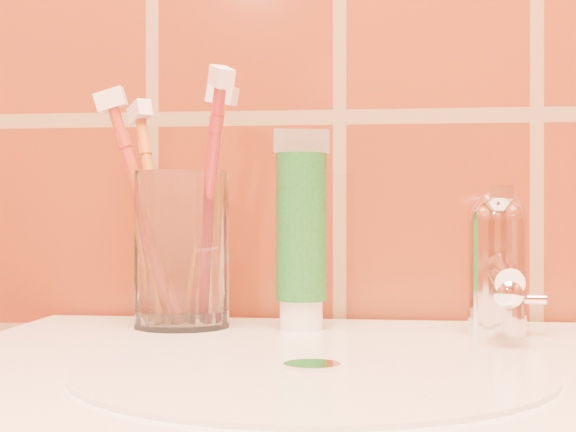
# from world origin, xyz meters

# --- Properties ---
(glass_tumbler) EXTENTS (0.10, 0.10, 0.14)m
(glass_tumbler) POSITION_xyz_m (-0.13, 1.12, 0.92)
(glass_tumbler) COLOR white
(glass_tumbler) RESTS_ON pedestal_sink
(toothpaste_tube) EXTENTS (0.05, 0.04, 0.17)m
(toothpaste_tube) POSITION_xyz_m (-0.03, 1.11, 0.93)
(toothpaste_tube) COLOR white
(toothpaste_tube) RESTS_ON pedestal_sink
(faucet) EXTENTS (0.05, 0.11, 0.12)m
(faucet) POSITION_xyz_m (0.14, 1.09, 0.91)
(faucet) COLOR white
(faucet) RESTS_ON pedestal_sink
(toothbrush_0) EXTENTS (0.14, 0.14, 0.22)m
(toothbrush_0) POSITION_xyz_m (-0.16, 1.13, 0.95)
(toothbrush_0) COLOR #C96F23
(toothbrush_0) RESTS_ON glass_tumbler
(toothbrush_1) EXTENTS (0.08, 0.07, 0.22)m
(toothbrush_1) POSITION_xyz_m (-0.11, 1.12, 0.95)
(toothbrush_1) COLOR orange
(toothbrush_1) RESTS_ON glass_tumbler
(toothbrush_2) EXTENTS (0.10, 0.09, 0.21)m
(toothbrush_2) POSITION_xyz_m (-0.16, 1.10, 0.95)
(toothbrush_2) COLOR #AB3B24
(toothbrush_2) RESTS_ON glass_tumbler
(toothbrush_3) EXTENTS (0.13, 0.15, 0.24)m
(toothbrush_3) POSITION_xyz_m (-0.11, 1.09, 0.96)
(toothbrush_3) COLOR #A82429
(toothbrush_3) RESTS_ON glass_tumbler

